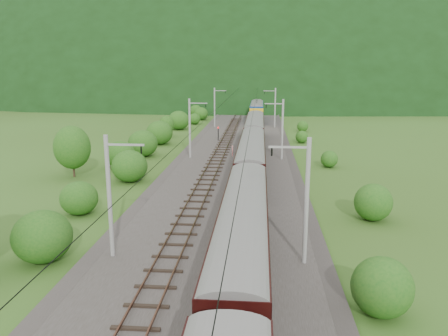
{
  "coord_description": "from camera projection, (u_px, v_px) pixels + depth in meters",
  "views": [
    {
      "loc": [
        3.29,
        -25.87,
        12.35
      ],
      "look_at": [
        -0.23,
        16.15,
        2.6
      ],
      "focal_mm": 35.0,
      "sensor_mm": 36.0,
      "label": 1
    }
  ],
  "objects": [
    {
      "name": "signal",
      "position": [
        218.0,
        133.0,
        73.32
      ],
      "size": [
        0.25,
        0.25,
        2.3
      ],
      "color": "black",
      "rests_on": "railbed"
    },
    {
      "name": "track_right",
      "position": [
        248.0,
        210.0,
        37.6
      ],
      "size": [
        2.4,
        220.0,
        0.27
      ],
      "color": "#533123",
      "rests_on": "railbed"
    },
    {
      "name": "catenary_left",
      "position": [
        190.0,
        127.0,
        58.72
      ],
      "size": [
        2.54,
        192.28,
        8.0
      ],
      "color": "gray",
      "rests_on": "railbed"
    },
    {
      "name": "railbed",
      "position": [
        221.0,
        211.0,
        37.84
      ],
      "size": [
        14.0,
        220.0,
        0.3
      ],
      "primitive_type": "cube",
      "color": "#38332D",
      "rests_on": "ground"
    },
    {
      "name": "overhead_wires",
      "position": [
        221.0,
        132.0,
        36.28
      ],
      "size": [
        4.83,
        198.0,
        0.03
      ],
      "color": "black",
      "rests_on": "ground"
    },
    {
      "name": "vegetation_left",
      "position": [
        94.0,
        170.0,
        43.89
      ],
      "size": [
        13.45,
        150.77,
        6.59
      ],
      "color": "#1C5416",
      "rests_on": "ground"
    },
    {
      "name": "train",
      "position": [
        249.0,
        176.0,
        36.51
      ],
      "size": [
        2.9,
        140.17,
        5.05
      ],
      "color": "black",
      "rests_on": "ground"
    },
    {
      "name": "hazard_post_far",
      "position": [
        241.0,
        145.0,
        65.06
      ],
      "size": [
        0.16,
        0.16,
        1.54
      ],
      "primitive_type": "cylinder",
      "color": "red",
      "rests_on": "railbed"
    },
    {
      "name": "vegetation_right",
      "position": [
        408.0,
        276.0,
        23.68
      ],
      "size": [
        7.5,
        103.12,
        2.81
      ],
      "color": "#1C5416",
      "rests_on": "ground"
    },
    {
      "name": "ground",
      "position": [
        207.0,
        263.0,
        28.17
      ],
      "size": [
        600.0,
        600.0,
        0.0
      ],
      "primitive_type": "plane",
      "color": "#334B17",
      "rests_on": "ground"
    },
    {
      "name": "catenary_right",
      "position": [
        282.0,
        128.0,
        57.72
      ],
      "size": [
        2.54,
        192.28,
        8.0
      ],
      "color": "gray",
      "rests_on": "railbed"
    },
    {
      "name": "mountain_main",
      "position": [
        256.0,
        87.0,
        280.6
      ],
      "size": [
        504.0,
        360.0,
        244.0
      ],
      "primitive_type": "ellipsoid",
      "color": "black",
      "rests_on": "ground"
    },
    {
      "name": "mountain_ridge",
      "position": [
        97.0,
        84.0,
        329.2
      ],
      "size": [
        336.0,
        280.0,
        132.0
      ],
      "primitive_type": "ellipsoid",
      "color": "black",
      "rests_on": "ground"
    },
    {
      "name": "hazard_post_near",
      "position": [
        233.0,
        151.0,
        60.45
      ],
      "size": [
        0.16,
        0.16,
        1.49
      ],
      "primitive_type": "cylinder",
      "color": "red",
      "rests_on": "railbed"
    },
    {
      "name": "track_left",
      "position": [
        193.0,
        208.0,
        37.99
      ],
      "size": [
        2.4,
        220.0,
        0.27
      ],
      "color": "#533123",
      "rests_on": "railbed"
    }
  ]
}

